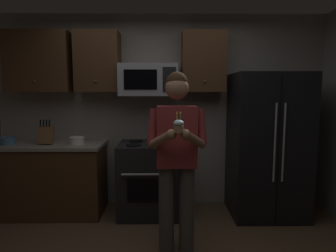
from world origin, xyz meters
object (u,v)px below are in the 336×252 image
object	(u,v)px
microwave	(149,80)
person	(177,153)
bowl_large_white	(77,140)
bowl_small_colored	(8,140)
knife_block	(46,135)
cupcake	(179,126)
oven_range	(149,178)
refrigerator	(267,145)

from	to	relation	value
microwave	person	distance (m)	1.29
microwave	bowl_large_white	bearing A→B (deg)	-171.45
bowl_small_colored	bowl_large_white	bearing A→B (deg)	0.03
microwave	knife_block	bearing A→B (deg)	-173.36
knife_block	bowl_large_white	world-z (taller)	knife_block
knife_block	cupcake	world-z (taller)	cupcake
knife_block	cupcake	bearing A→B (deg)	-36.86
oven_range	microwave	size ratio (longest dim) A/B	1.26
microwave	bowl_large_white	distance (m)	1.18
oven_range	person	size ratio (longest dim) A/B	0.53
knife_block	person	bearing A→B (deg)	-28.53
bowl_large_white	person	xyz separation A→B (m)	(1.22, -0.88, 0.03)
microwave	cupcake	world-z (taller)	microwave
refrigerator	cupcake	xyz separation A→B (m)	(-1.18, -1.19, 0.39)
microwave	bowl_large_white	world-z (taller)	microwave
microwave	knife_block	distance (m)	1.46
bowl_large_white	cupcake	distance (m)	1.75
bowl_large_white	refrigerator	bearing A→B (deg)	-0.54
microwave	bowl_small_colored	size ratio (longest dim) A/B	3.80
person	microwave	bearing A→B (deg)	107.37
person	cupcake	xyz separation A→B (m)	(-0.00, -0.33, 0.30)
bowl_large_white	cupcake	xyz separation A→B (m)	(1.22, -1.21, 0.33)
bowl_large_white	cupcake	world-z (taller)	cupcake
microwave	refrigerator	distance (m)	1.72
knife_block	bowl_large_white	distance (m)	0.38
refrigerator	bowl_large_white	xyz separation A→B (m)	(-2.40, 0.02, 0.07)
refrigerator	knife_block	world-z (taller)	refrigerator
bowl_small_colored	person	bearing A→B (deg)	-22.89
oven_range	cupcake	distance (m)	1.52
bowl_large_white	knife_block	bearing A→B (deg)	-178.01
oven_range	bowl_large_white	bearing A→B (deg)	-178.96
refrigerator	cupcake	size ratio (longest dim) A/B	10.35
bowl_large_white	person	size ratio (longest dim) A/B	0.11
refrigerator	person	world-z (taller)	refrigerator
cupcake	person	bearing A→B (deg)	90.00
microwave	person	bearing A→B (deg)	-72.63
cupcake	knife_block	bearing A→B (deg)	143.14
bowl_small_colored	refrigerator	bearing A→B (deg)	-0.39
refrigerator	cupcake	bearing A→B (deg)	-134.87
oven_range	bowl_large_white	distance (m)	1.03
refrigerator	bowl_large_white	size ratio (longest dim) A/B	9.41
microwave	bowl_small_colored	xyz separation A→B (m)	(-1.77, -0.14, -0.75)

